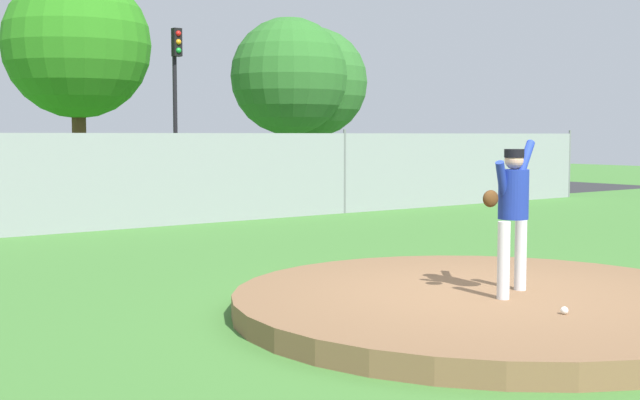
{
  "coord_description": "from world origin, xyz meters",
  "views": [
    {
      "loc": [
        -6.73,
        -6.02,
        1.94
      ],
      "look_at": [
        -0.11,
        2.88,
        1.06
      ],
      "focal_mm": 46.53,
      "sensor_mm": 36.0,
      "label": 1
    }
  ],
  "objects_px": {
    "parked_car_silver": "(389,169)",
    "parked_car_burgundy": "(105,181)",
    "traffic_light_far": "(176,82)",
    "baseball": "(564,310)",
    "pitcher_youth": "(512,205)",
    "parked_car_red": "(214,174)"
  },
  "relations": [
    {
      "from": "pitcher_youth",
      "to": "parked_car_red",
      "type": "distance_m",
      "value": 15.21
    },
    {
      "from": "traffic_light_far",
      "to": "parked_car_silver",
      "type": "bearing_deg",
      "value": -38.93
    },
    {
      "from": "parked_car_burgundy",
      "to": "traffic_light_far",
      "type": "bearing_deg",
      "value": 46.12
    },
    {
      "from": "pitcher_youth",
      "to": "traffic_light_far",
      "type": "height_order",
      "value": "traffic_light_far"
    },
    {
      "from": "parked_car_silver",
      "to": "parked_car_burgundy",
      "type": "distance_m",
      "value": 9.66
    },
    {
      "from": "baseball",
      "to": "traffic_light_far",
      "type": "xyz_separation_m",
      "value": [
        5.9,
        19.69,
        3.36
      ]
    },
    {
      "from": "baseball",
      "to": "parked_car_burgundy",
      "type": "distance_m",
      "value": 15.35
    },
    {
      "from": "parked_car_silver",
      "to": "parked_car_red",
      "type": "bearing_deg",
      "value": 178.82
    },
    {
      "from": "parked_car_silver",
      "to": "pitcher_youth",
      "type": "bearing_deg",
      "value": -127.26
    },
    {
      "from": "baseball",
      "to": "parked_car_burgundy",
      "type": "height_order",
      "value": "parked_car_burgundy"
    },
    {
      "from": "parked_car_silver",
      "to": "parked_car_burgundy",
      "type": "height_order",
      "value": "parked_car_silver"
    },
    {
      "from": "parked_car_red",
      "to": "parked_car_burgundy",
      "type": "bearing_deg",
      "value": -176.25
    },
    {
      "from": "baseball",
      "to": "parked_car_red",
      "type": "relative_size",
      "value": 0.02
    },
    {
      "from": "parked_car_silver",
      "to": "parked_car_red",
      "type": "distance_m",
      "value": 6.4
    },
    {
      "from": "parked_car_burgundy",
      "to": "pitcher_youth",
      "type": "bearing_deg",
      "value": -95.12
    },
    {
      "from": "parked_car_red",
      "to": "parked_car_silver",
      "type": "bearing_deg",
      "value": -1.18
    },
    {
      "from": "pitcher_youth",
      "to": "parked_car_silver",
      "type": "xyz_separation_m",
      "value": [
        10.94,
        14.38,
        -0.37
      ]
    },
    {
      "from": "baseball",
      "to": "parked_car_silver",
      "type": "height_order",
      "value": "parked_car_silver"
    },
    {
      "from": "pitcher_youth",
      "to": "traffic_light_far",
      "type": "xyz_separation_m",
      "value": [
        5.55,
        18.74,
        2.43
      ]
    },
    {
      "from": "parked_car_red",
      "to": "parked_car_burgundy",
      "type": "height_order",
      "value": "parked_car_red"
    },
    {
      "from": "baseball",
      "to": "pitcher_youth",
      "type": "bearing_deg",
      "value": 69.6
    },
    {
      "from": "parked_car_silver",
      "to": "traffic_light_far",
      "type": "bearing_deg",
      "value": 141.07
    }
  ]
}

